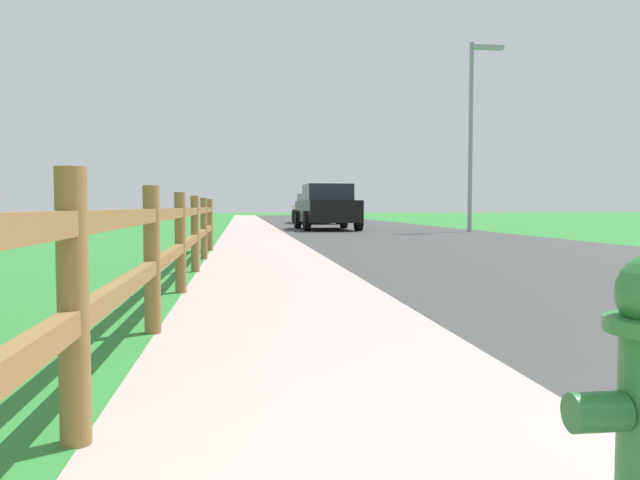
{
  "coord_description": "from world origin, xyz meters",
  "views": [
    {
      "loc": [
        -1.42,
        0.25,
        0.86
      ],
      "look_at": [
        -0.38,
        8.27,
        0.42
      ],
      "focal_mm": 34.27,
      "sensor_mm": 36.0,
      "label": 1
    }
  ],
  "objects": [
    {
      "name": "ground_plane",
      "position": [
        0.0,
        25.0,
        0.0
      ],
      "size": [
        120.0,
        120.0,
        0.0
      ],
      "primitive_type": "plane",
      "color": "#2F7E34"
    },
    {
      "name": "road_asphalt",
      "position": [
        3.5,
        27.0,
        0.0
      ],
      "size": [
        7.0,
        66.0,
        0.01
      ],
      "primitive_type": "cube",
      "color": "#3C3C3C",
      "rests_on": "ground"
    },
    {
      "name": "curb_concrete",
      "position": [
        -3.0,
        27.0,
        0.0
      ],
      "size": [
        6.0,
        66.0,
        0.01
      ],
      "primitive_type": "cube",
      "color": "#B89F97",
      "rests_on": "ground"
    },
    {
      "name": "grass_verge",
      "position": [
        -4.5,
        27.0,
        0.01
      ],
      "size": [
        5.0,
        66.0,
        0.0
      ],
      "primitive_type": "cube",
      "color": "#2F7E34",
      "rests_on": "ground"
    },
    {
      "name": "rail_fence",
      "position": [
        -2.01,
        6.4,
        0.58
      ],
      "size": [
        0.11,
        11.8,
        1.0
      ],
      "color": "olive",
      "rests_on": "ground"
    },
    {
      "name": "parked_suv_black",
      "position": [
        1.75,
        22.71,
        0.82
      ],
      "size": [
        2.15,
        4.43,
        1.67
      ],
      "color": "black",
      "rests_on": "ground"
    },
    {
      "name": "parked_car_beige",
      "position": [
        2.36,
        31.22,
        0.75
      ],
      "size": [
        2.13,
        5.04,
        1.51
      ],
      "color": "#C6B793",
      "rests_on": "ground"
    },
    {
      "name": "street_lamp",
      "position": [
        6.41,
        20.16,
        3.78
      ],
      "size": [
        1.17,
        0.2,
        6.35
      ],
      "color": "gray",
      "rests_on": "ground"
    }
  ]
}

